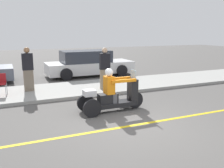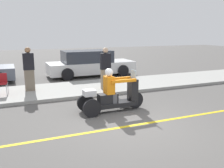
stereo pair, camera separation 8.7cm
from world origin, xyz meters
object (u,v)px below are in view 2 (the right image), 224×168
motorcycle_trike (112,96)px  spectator_with_child (106,69)px  spectator_far_back (29,70)px  parked_car_lot_right (90,64)px  folding_chair_curbside (1,82)px

motorcycle_trike → spectator_with_child: 2.62m
motorcycle_trike → spectator_with_child: spectator_with_child is taller
spectator_far_back → parked_car_lot_right: spectator_far_back is taller
spectator_with_child → parked_car_lot_right: size_ratio=0.36×
parked_car_lot_right → spectator_far_back: bearing=-139.9°
spectator_far_back → folding_chair_curbside: spectator_far_back is taller
spectator_far_back → folding_chair_curbside: (-1.08, -0.28, -0.35)m
motorcycle_trike → folding_chair_curbside: (-3.30, 3.16, 0.12)m
spectator_with_child → spectator_far_back: bearing=161.8°
folding_chair_curbside → parked_car_lot_right: size_ratio=0.17×
motorcycle_trike → spectator_with_child: size_ratio=1.25×
folding_chair_curbside → parked_car_lot_right: 5.66m
motorcycle_trike → spectator_with_child: (0.74, 2.47, 0.46)m
spectator_with_child → parked_car_lot_right: spectator_with_child is taller
motorcycle_trike → spectator_far_back: 4.13m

